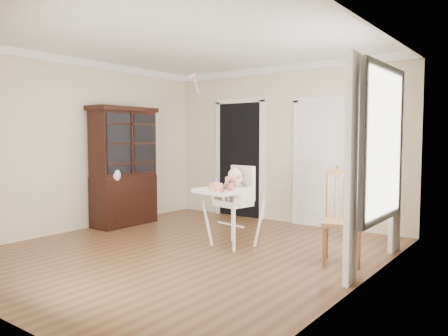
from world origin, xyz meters
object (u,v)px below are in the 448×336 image
Objects in this scene: high_chair at (233,196)px; sippy_cup at (217,183)px; cake at (216,187)px; china_cabinet at (124,166)px; dining_chair at (342,220)px.

high_chair is 6.26× the size of sippy_cup.
high_chair is at bearing 8.84° from sippy_cup.
cake is 1.30× the size of sippy_cup.
high_chair is 4.81× the size of cake.
sippy_cup is (-0.24, -0.04, 0.16)m from high_chair.
sippy_cup is 0.09× the size of china_cabinet.
china_cabinet is (-2.07, 0.13, 0.14)m from sippy_cup.
high_chair is 2.33m from china_cabinet.
china_cabinet reaches higher than sippy_cup.
china_cabinet is (-2.31, 0.09, 0.30)m from high_chair.
china_cabinet is at bearing 170.32° from cake.
high_chair is 0.56× the size of china_cabinet.
sippy_cup is 2.08m from china_cabinet.
sippy_cup is at bearing -160.92° from high_chair.
dining_chair is at bearing 15.19° from cake.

